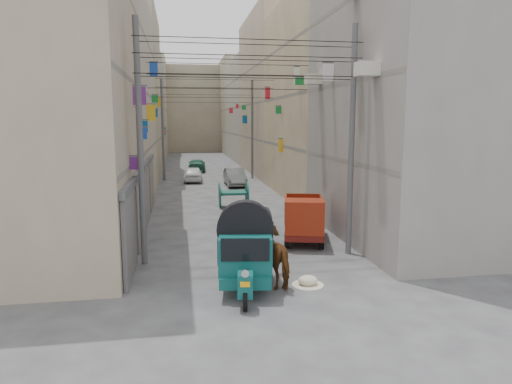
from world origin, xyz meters
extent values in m
plane|color=#404042|center=(0.00, 0.00, 0.00)|extent=(140.00, 140.00, 0.00)
cube|color=tan|center=(-8.00, 8.00, 6.50)|extent=(8.00, 10.00, 13.00)
cube|color=slate|center=(-4.12, 8.00, 3.20)|extent=(0.25, 9.80, 0.18)
cube|color=slate|center=(-4.12, 8.00, 6.20)|extent=(0.25, 9.80, 0.18)
cube|color=#A59D8D|center=(-8.00, 19.00, 6.00)|extent=(8.00, 12.00, 12.00)
cube|color=slate|center=(-4.12, 19.00, 3.20)|extent=(0.25, 11.76, 0.18)
cube|color=slate|center=(-4.12, 19.00, 6.20)|extent=(0.25, 11.76, 0.18)
cube|color=slate|center=(-4.12, 19.00, 9.20)|extent=(0.25, 11.76, 0.18)
cube|color=tan|center=(-8.00, 32.00, 7.00)|extent=(8.00, 14.00, 14.00)
cube|color=slate|center=(-4.12, 32.00, 3.20)|extent=(0.25, 13.72, 0.18)
cube|color=slate|center=(-4.12, 32.00, 6.20)|extent=(0.25, 13.72, 0.18)
cube|color=slate|center=(-4.12, 32.00, 9.20)|extent=(0.25, 13.72, 0.18)
cube|color=gray|center=(-8.00, 46.00, 5.90)|extent=(8.00, 14.00, 11.80)
cube|color=slate|center=(-4.12, 46.00, 3.20)|extent=(0.25, 13.72, 0.18)
cube|color=slate|center=(-4.12, 46.00, 6.20)|extent=(0.25, 13.72, 0.18)
cube|color=slate|center=(-4.12, 46.00, 9.20)|extent=(0.25, 13.72, 0.18)
cube|color=tan|center=(-8.00, 59.00, 6.75)|extent=(8.00, 12.00, 13.50)
cube|color=slate|center=(-4.12, 59.00, 3.20)|extent=(0.25, 11.76, 0.18)
cube|color=slate|center=(-4.12, 59.00, 6.20)|extent=(0.25, 11.76, 0.18)
cube|color=slate|center=(-4.12, 59.00, 9.20)|extent=(0.25, 11.76, 0.18)
cube|color=gray|center=(8.00, 8.00, 6.50)|extent=(8.00, 10.00, 13.00)
cube|color=slate|center=(4.12, 8.00, 3.20)|extent=(0.25, 9.80, 0.18)
cube|color=slate|center=(4.12, 8.00, 6.20)|extent=(0.25, 9.80, 0.18)
cube|color=slate|center=(4.12, 8.00, 9.20)|extent=(0.25, 9.80, 0.18)
cube|color=tan|center=(8.00, 19.00, 6.00)|extent=(8.00, 12.00, 12.00)
cube|color=slate|center=(4.12, 19.00, 3.20)|extent=(0.25, 11.76, 0.18)
cube|color=slate|center=(4.12, 19.00, 6.20)|extent=(0.25, 11.76, 0.18)
cube|color=slate|center=(4.12, 19.00, 9.20)|extent=(0.25, 11.76, 0.18)
cube|color=tan|center=(8.00, 32.00, 7.00)|extent=(8.00, 14.00, 14.00)
cube|color=slate|center=(4.12, 32.00, 3.20)|extent=(0.25, 13.72, 0.18)
cube|color=slate|center=(4.12, 32.00, 6.20)|extent=(0.25, 13.72, 0.18)
cube|color=slate|center=(4.12, 32.00, 9.20)|extent=(0.25, 13.72, 0.18)
cube|color=#A59D8D|center=(8.00, 46.00, 5.90)|extent=(8.00, 14.00, 11.80)
cube|color=slate|center=(4.12, 46.00, 3.20)|extent=(0.25, 13.72, 0.18)
cube|color=slate|center=(4.12, 46.00, 6.20)|extent=(0.25, 13.72, 0.18)
cube|color=slate|center=(4.12, 46.00, 9.20)|extent=(0.25, 13.72, 0.18)
cube|color=tan|center=(8.00, 59.00, 6.75)|extent=(8.00, 12.00, 13.50)
cube|color=slate|center=(4.12, 59.00, 3.20)|extent=(0.25, 11.76, 0.18)
cube|color=slate|center=(4.12, 59.00, 6.20)|extent=(0.25, 11.76, 0.18)
cube|color=slate|center=(4.12, 59.00, 9.20)|extent=(0.25, 11.76, 0.18)
cube|color=tan|center=(0.00, 66.00, 6.50)|extent=(22.00, 10.00, 13.00)
cube|color=#45464A|center=(-3.92, 4.80, 1.30)|extent=(0.12, 3.00, 2.60)
cube|color=#515153|center=(-3.90, 4.80, 2.75)|extent=(0.18, 3.20, 0.25)
cube|color=#45464A|center=(-3.92, 8.50, 1.30)|extent=(0.12, 3.00, 2.60)
cube|color=#515153|center=(-3.90, 8.50, 2.75)|extent=(0.18, 3.20, 0.25)
cube|color=#45464A|center=(-3.92, 12.20, 1.30)|extent=(0.12, 3.00, 2.60)
cube|color=#515153|center=(-3.90, 12.20, 2.75)|extent=(0.18, 3.20, 0.25)
cube|color=#45464A|center=(-3.92, 16.00, 1.30)|extent=(0.12, 3.00, 2.60)
cube|color=#515153|center=(-3.90, 16.00, 2.75)|extent=(0.18, 3.20, 0.25)
cube|color=#167B32|center=(3.81, 34.28, 5.98)|extent=(0.38, 0.08, 0.41)
cube|color=#0D5190|center=(-3.86, 41.61, 3.62)|extent=(0.27, 0.08, 0.71)
cube|color=#6D2381|center=(-3.78, 6.43, 3.35)|extent=(0.44, 0.08, 0.42)
cube|color=gold|center=(-3.77, 15.80, 5.17)|extent=(0.45, 0.08, 0.84)
cube|color=red|center=(3.79, 44.88, 5.91)|extent=(0.41, 0.08, 0.59)
cube|color=#1A44B6|center=(-3.81, 9.76, 4.24)|extent=(0.38, 0.08, 0.44)
cube|color=#0D5190|center=(3.78, 33.54, 4.85)|extent=(0.43, 0.08, 0.72)
cube|color=red|center=(3.86, 39.62, 6.25)|extent=(0.28, 0.08, 0.44)
cube|color=#1A44B6|center=(-3.76, 20.00, 7.85)|extent=(0.48, 0.08, 0.84)
cube|color=orange|center=(-3.85, 38.07, 3.67)|extent=(0.31, 0.08, 0.44)
cube|color=#167B32|center=(3.82, 19.02, 5.41)|extent=(0.35, 0.08, 0.45)
cube|color=red|center=(3.83, 22.65, 6.65)|extent=(0.34, 0.08, 0.79)
cube|color=#0D5190|center=(-3.86, 12.02, 4.50)|extent=(0.28, 0.08, 0.52)
cube|color=gold|center=(-3.86, 29.62, 6.26)|extent=(0.28, 0.08, 0.74)
cube|color=gold|center=(3.87, 18.51, 3.22)|extent=(0.26, 0.08, 0.80)
cube|color=gold|center=(3.83, 9.37, 6.69)|extent=(0.34, 0.08, 0.55)
cube|color=#6D2381|center=(-3.76, 8.55, 5.67)|extent=(0.47, 0.08, 0.67)
cube|color=#167B32|center=(-3.80, 21.15, 6.14)|extent=(0.40, 0.08, 0.47)
cube|color=#0D5190|center=(-3.84, 21.66, 5.24)|extent=(0.32, 0.08, 0.55)
cube|color=#167B32|center=(3.76, 13.74, 6.73)|extent=(0.47, 0.08, 0.35)
cube|color=white|center=(3.84, 14.58, 7.07)|extent=(0.32, 0.08, 0.89)
cube|color=white|center=(3.78, 9.29, 6.73)|extent=(0.44, 0.08, 0.69)
cube|color=#6D2381|center=(-4.06, 6.00, 3.00)|extent=(0.10, 3.20, 0.80)
cube|color=gold|center=(-4.06, 15.00, 3.00)|extent=(0.10, 3.20, 0.80)
cube|color=orange|center=(-4.06, 27.00, 3.00)|extent=(0.10, 3.20, 0.80)
cube|color=#0D5190|center=(-4.06, 39.00, 3.00)|extent=(0.10, 3.20, 0.80)
cube|color=#0D5190|center=(4.06, 6.00, 3.00)|extent=(0.10, 3.20, 0.80)
cube|color=#6D2381|center=(4.06, 15.00, 3.00)|extent=(0.10, 3.20, 0.80)
cube|color=#1A44B6|center=(4.06, 27.00, 3.00)|extent=(0.10, 3.20, 0.80)
cube|color=gold|center=(4.06, 39.00, 3.00)|extent=(0.10, 3.20, 0.80)
cube|color=beige|center=(3.65, 5.00, 6.40)|extent=(0.70, 0.55, 0.45)
cube|color=beige|center=(3.65, 11.00, 6.60)|extent=(0.70, 0.55, 0.45)
cylinder|color=#515153|center=(-3.60, 6.00, 4.00)|extent=(0.20, 0.20, 8.00)
cylinder|color=#515153|center=(3.60, 6.00, 4.00)|extent=(0.20, 0.20, 8.00)
cylinder|color=#515153|center=(-3.60, 28.00, 4.00)|extent=(0.20, 0.20, 8.00)
cylinder|color=#515153|center=(3.60, 28.00, 4.00)|extent=(0.20, 0.20, 8.00)
cylinder|color=black|center=(0.00, 5.50, 6.20)|extent=(7.40, 0.02, 0.02)
cylinder|color=black|center=(0.00, 5.50, 6.80)|extent=(7.40, 0.02, 0.02)
cylinder|color=black|center=(0.00, 5.50, 7.30)|extent=(7.40, 0.02, 0.02)
cylinder|color=black|center=(0.00, 6.50, 6.20)|extent=(7.40, 0.02, 0.02)
cylinder|color=black|center=(0.00, 6.50, 6.80)|extent=(7.40, 0.02, 0.02)
cylinder|color=black|center=(0.00, 6.50, 7.30)|extent=(7.40, 0.02, 0.02)
cylinder|color=black|center=(0.00, 12.00, 6.20)|extent=(7.40, 0.02, 0.02)
cylinder|color=black|center=(0.00, 12.00, 6.80)|extent=(7.40, 0.02, 0.02)
cylinder|color=black|center=(0.00, 12.00, 7.30)|extent=(7.40, 0.02, 0.02)
cylinder|color=black|center=(0.00, 20.00, 6.20)|extent=(7.40, 0.02, 0.02)
cylinder|color=black|center=(0.00, 20.00, 6.80)|extent=(7.40, 0.02, 0.02)
cylinder|color=black|center=(0.00, 20.00, 7.30)|extent=(7.40, 0.02, 0.02)
cylinder|color=black|center=(0.00, 28.00, 6.20)|extent=(7.40, 0.02, 0.02)
cylinder|color=black|center=(0.00, 28.00, 6.80)|extent=(7.40, 0.02, 0.02)
cylinder|color=black|center=(0.00, 28.00, 7.30)|extent=(7.40, 0.02, 0.02)
cylinder|color=black|center=(-0.81, 1.62, 0.31)|extent=(0.22, 0.63, 0.62)
cylinder|color=black|center=(-1.09, 3.78, 0.31)|extent=(0.22, 0.63, 0.62)
cylinder|color=black|center=(0.11, 3.60, 0.31)|extent=(0.22, 0.63, 0.62)
cube|color=#0D4D4C|center=(-0.59, 3.04, 0.53)|extent=(1.67, 2.28, 0.31)
cube|color=#0D4D4C|center=(-0.80, 1.67, 0.66)|extent=(0.46, 0.55, 0.61)
cylinder|color=silver|center=(-0.84, 1.42, 1.05)|extent=(0.20, 0.08, 0.20)
cube|color=#F3AA0D|center=(-0.84, 1.40, 0.77)|extent=(0.24, 0.07, 0.13)
cube|color=#0D4D4C|center=(-0.58, 3.09, 1.16)|extent=(1.70, 2.07, 1.05)
cube|color=black|center=(-0.73, 2.14, 1.43)|extent=(1.26, 0.25, 0.61)
cube|color=black|center=(-1.30, 3.20, 1.27)|extent=(0.24, 1.31, 0.72)
cube|color=black|center=(0.13, 2.98, 1.27)|extent=(0.24, 1.31, 0.72)
cube|color=silver|center=(-0.73, 2.11, 0.61)|extent=(1.37, 0.26, 0.07)
cylinder|color=black|center=(-0.20, 8.29, 0.67)|extent=(0.29, 1.34, 1.33)
cylinder|color=#125042|center=(-0.20, 8.29, 0.67)|extent=(0.27, 1.05, 1.04)
cylinder|color=#515153|center=(-0.20, 8.29, 0.67)|extent=(0.23, 0.19, 0.17)
cylinder|color=black|center=(1.03, 8.43, 0.67)|extent=(0.29, 1.34, 1.33)
cylinder|color=#125042|center=(1.03, 8.43, 0.67)|extent=(0.27, 1.05, 1.04)
cylinder|color=#515153|center=(1.03, 8.43, 0.67)|extent=(0.23, 0.19, 0.17)
cylinder|color=#515153|center=(0.42, 8.36, 0.67)|extent=(1.29, 0.21, 0.08)
cube|color=#125042|center=(0.42, 8.36, 0.84)|extent=(1.11, 1.15, 0.10)
cube|color=#125042|center=(0.36, 8.83, 1.05)|extent=(1.00, 0.18, 0.33)
cylinder|color=#125042|center=(0.17, 7.14, 0.76)|extent=(0.30, 2.18, 0.07)
cylinder|color=#125042|center=(0.92, 7.22, 0.76)|extent=(0.30, 2.18, 0.07)
cylinder|color=black|center=(1.57, 7.04, 0.33)|extent=(0.33, 0.68, 0.65)
cylinder|color=black|center=(2.10, 9.15, 0.33)|extent=(0.33, 0.68, 0.65)
cylinder|color=black|center=(2.81, 6.72, 0.33)|extent=(0.33, 0.68, 0.65)
cylinder|color=black|center=(3.35, 8.83, 0.33)|extent=(0.33, 0.68, 0.65)
cube|color=#54100C|center=(2.46, 7.93, 0.54)|extent=(2.19, 3.52, 0.35)
cube|color=maroon|center=(2.18, 6.83, 1.24)|extent=(1.65, 1.36, 1.24)
cube|color=black|center=(2.06, 6.38, 1.34)|extent=(1.26, 0.37, 0.54)
cube|color=#54100C|center=(2.59, 8.46, 0.81)|extent=(1.97, 2.47, 0.12)
cube|color=maroon|center=(1.89, 8.64, 1.24)|extent=(0.59, 2.13, 0.84)
cube|color=maroon|center=(3.29, 8.29, 1.24)|extent=(0.59, 2.13, 0.84)
cube|color=maroon|center=(2.85, 9.50, 1.24)|extent=(1.45, 0.42, 0.84)
cylinder|color=#125042|center=(-0.21, 15.54, 0.70)|extent=(0.11, 1.41, 1.41)
cylinder|color=#125042|center=(1.31, 15.50, 0.70)|extent=(0.11, 1.41, 1.41)
cube|color=#125042|center=(0.55, 15.52, 0.83)|extent=(1.38, 1.22, 0.11)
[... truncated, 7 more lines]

